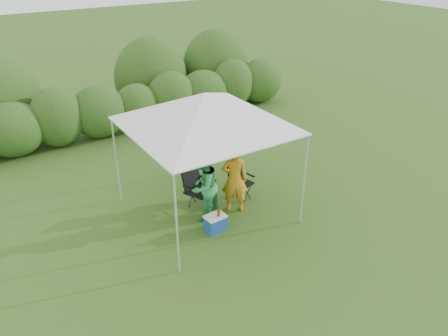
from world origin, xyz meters
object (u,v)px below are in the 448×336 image
man (235,179)px  cooler (215,223)px  woman (204,186)px  canopy (205,110)px  chair_right (239,179)px  chair_left (196,185)px

man → cooler: size_ratio=3.49×
woman → cooler: bearing=56.8°
canopy → cooler: bearing=-107.9°
chair_right → chair_left: bearing=157.6°
chair_right → chair_left: (-1.08, 0.14, 0.10)m
canopy → woman: 1.68m
chair_left → woman: woman is taller
man → cooler: bearing=59.8°
man → woman: 0.74m
chair_right → woman: woman is taller
canopy → chair_left: (-0.11, 0.29, -1.88)m
canopy → chair_right: (0.97, 0.15, -1.98)m
chair_left → woman: bearing=-122.6°
cooler → canopy: bearing=68.0°
chair_right → woman: 1.23m
man → woman: bearing=20.8°
chair_left → man: bearing=-65.9°
chair_right → man: 0.69m
chair_right → cooler: (-1.21, -0.90, -0.30)m
chair_left → cooler: size_ratio=2.23×
chair_left → man: size_ratio=0.64×
canopy → cooler: canopy is taller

